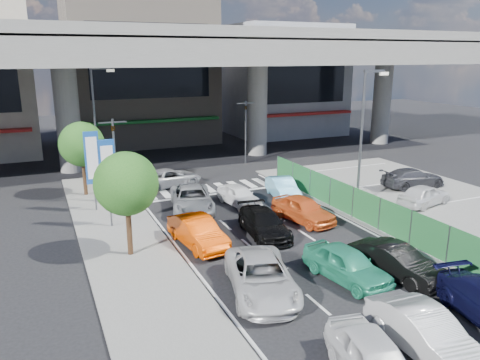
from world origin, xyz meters
name	(u,v)px	position (x,y,z in m)	size (l,w,h in m)	color
ground	(311,264)	(0.00, 0.00, 0.00)	(120.00, 120.00, 0.00)	black
parking_lot	(459,216)	(11.00, 2.00, 0.03)	(12.00, 28.00, 0.06)	slate
sidewalk_left	(131,255)	(-7.00, 4.00, 0.06)	(4.00, 30.00, 0.12)	slate
fence_run	(393,221)	(5.30, 1.00, 0.90)	(0.16, 22.00, 1.80)	#20602F
expressway	(168,55)	(0.00, 22.00, 8.76)	(64.00, 14.00, 10.75)	slate
building_center	(140,68)	(0.00, 32.97, 7.49)	(14.00, 10.90, 15.00)	gray
building_east	(282,80)	(16.00, 31.97, 5.99)	(12.00, 10.90, 12.00)	gray
traffic_light_left	(114,140)	(-6.20, 12.00, 3.94)	(1.60, 1.24, 5.20)	#595B60
traffic_light_right	(246,116)	(5.50, 19.00, 3.94)	(1.60, 1.24, 5.20)	#595B60
street_lamp_right	(364,126)	(7.17, 6.00, 4.77)	(1.65, 0.22, 8.00)	#595B60
street_lamp_left	(97,115)	(-6.33, 18.00, 4.77)	(1.65, 0.22, 8.00)	#595B60
signboard_near	(108,171)	(-7.20, 7.99, 3.06)	(0.80, 0.14, 4.70)	#595B60
signboard_far	(92,160)	(-7.60, 10.99, 3.06)	(0.80, 0.14, 4.70)	#595B60
tree_near	(126,184)	(-7.00, 4.00, 3.39)	(2.80, 2.80, 4.80)	#382314
tree_far	(82,144)	(-7.80, 14.50, 3.39)	(2.80, 2.80, 4.80)	#382314
hatch_white_back_mid	(425,333)	(-0.22, -6.71, 0.69)	(1.46, 4.19, 1.38)	silver
sedan_white_mid_left	(261,277)	(-3.12, -1.41, 0.69)	(2.29, 4.97, 1.38)	silver
taxi_teal_mid	(347,264)	(0.50, -1.81, 0.69)	(1.63, 4.05, 1.38)	#2B9C75
hatch_black_mid_right	(396,261)	(2.53, -2.36, 0.66)	(1.41, 4.03, 1.33)	black
taxi_orange_left	(198,232)	(-3.83, 3.94, 0.69)	(1.46, 4.19, 1.38)	#D33D00
sedan_black_mid	(264,223)	(-0.34, 3.89, 0.63)	(1.75, 4.31, 1.25)	black
taxi_orange_right	(303,209)	(2.50, 4.84, 0.69)	(1.63, 4.05, 1.38)	orange
wagon_silver_front_left	(192,199)	(-2.45, 9.04, 0.69)	(2.29, 4.97, 1.38)	#93969A
sedan_white_front_mid	(239,195)	(0.47, 8.86, 0.61)	(1.44, 3.59, 1.22)	white
kei_truck_front_right	(283,188)	(3.58, 9.07, 0.64)	(1.36, 3.89, 1.28)	#71CEF9
crossing_wagon_silver	(170,178)	(-2.22, 14.64, 0.61)	(2.04, 4.42, 1.23)	#97989E
parked_sedan_white	(424,195)	(10.49, 4.19, 0.70)	(1.51, 3.77, 1.28)	silver
parked_sedan_dgrey	(413,178)	(12.78, 7.53, 0.71)	(1.81, 4.46, 1.29)	#333439
traffic_cone	(372,206)	(6.92, 4.51, 0.41)	(0.36, 0.36, 0.71)	#DC500C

